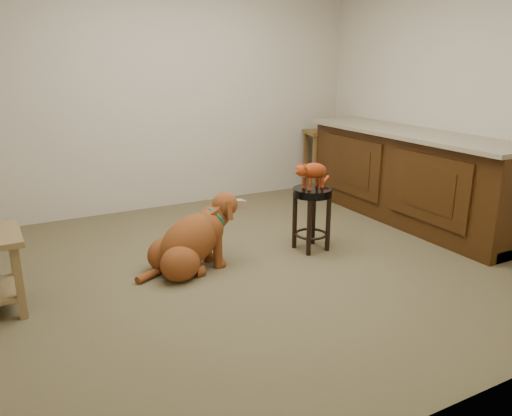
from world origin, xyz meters
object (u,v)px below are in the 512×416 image
golden_retriever (191,242)px  tabby_kitten (312,172)px  padded_stool (312,206)px  wood_stool (322,160)px

golden_retriever → tabby_kitten: tabby_kitten is taller
padded_stool → golden_retriever: 1.12m
golden_retriever → tabby_kitten: size_ratio=2.33×
golden_retriever → tabby_kitten: bearing=-11.5°
golden_retriever → wood_stool: bearing=25.5°
golden_retriever → padded_stool: bearing=-11.4°
wood_stool → golden_retriever: wood_stool is taller
wood_stool → tabby_kitten: (-1.28, -1.62, 0.31)m
padded_stool → wood_stool: 2.06m
golden_retriever → tabby_kitten: 1.19m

